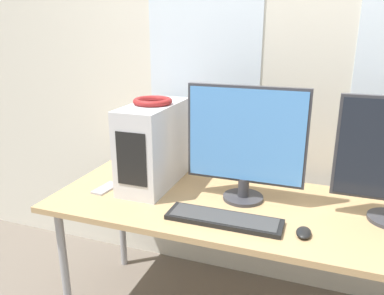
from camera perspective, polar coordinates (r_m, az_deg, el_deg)
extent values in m
cube|color=beige|center=(2.06, 17.12, 13.30)|extent=(8.00, 0.06, 2.70)
cube|color=silver|center=(2.13, 1.79, 20.73)|extent=(0.65, 0.01, 1.19)
cube|color=tan|center=(1.76, 14.19, -9.74)|extent=(2.21, 0.72, 0.03)
cylinder|color=#99999E|center=(2.06, -18.86, -17.08)|extent=(0.04, 0.04, 0.67)
cylinder|color=#99999E|center=(2.45, -10.67, -10.49)|extent=(0.04, 0.04, 0.67)
cube|color=silver|center=(1.93, -5.80, 0.42)|extent=(0.21, 0.48, 0.42)
cube|color=black|center=(1.72, -9.25, -1.81)|extent=(0.15, 0.00, 0.25)
torus|color=maroon|center=(1.87, -6.01, 7.04)|extent=(0.19, 0.19, 0.03)
cylinder|color=#333338|center=(1.82, 7.78, -7.54)|extent=(0.19, 0.19, 0.02)
cylinder|color=#333338|center=(1.80, 7.85, -6.01)|extent=(0.05, 0.05, 0.09)
cube|color=#333338|center=(1.72, 8.20, 1.89)|extent=(0.55, 0.03, 0.45)
cube|color=#4C8CD8|center=(1.70, 8.09, 1.76)|extent=(0.52, 0.00, 0.42)
cube|color=black|center=(1.61, 4.88, -10.86)|extent=(0.49, 0.14, 0.02)
cube|color=#383838|center=(1.61, 4.89, -10.50)|extent=(0.45, 0.12, 0.00)
ellipsoid|color=black|center=(1.57, 16.66, -12.31)|extent=(0.06, 0.09, 0.03)
cube|color=#99999E|center=(1.96, -13.00, -6.07)|extent=(0.08, 0.16, 0.01)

